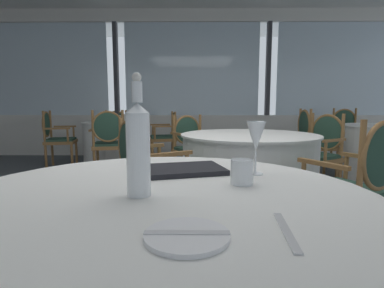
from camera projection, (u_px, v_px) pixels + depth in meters
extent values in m
plane|color=#4C5156|center=(187.00, 238.00, 2.33)|extent=(13.85, 13.85, 0.00)
cube|color=silver|center=(192.00, 135.00, 6.24)|extent=(9.99, 0.12, 0.85)
cube|color=silver|center=(192.00, 15.00, 5.93)|extent=(9.99, 0.12, 0.25)
cube|color=silver|center=(41.00, 70.00, 6.12)|extent=(2.75, 0.02, 1.87)
cube|color=silver|center=(192.00, 70.00, 6.09)|extent=(2.75, 0.02, 1.87)
cube|color=#333338|center=(116.00, 70.00, 6.08)|extent=(0.08, 0.14, 1.87)
cube|color=silver|center=(344.00, 69.00, 6.06)|extent=(2.75, 0.02, 1.87)
cube|color=#333338|center=(268.00, 69.00, 6.05)|extent=(0.08, 0.14, 1.87)
cylinder|color=white|center=(160.00, 197.00, 0.91)|extent=(1.35, 1.35, 0.02)
cylinder|color=white|center=(187.00, 235.00, 0.61)|extent=(0.18, 0.18, 0.01)
cube|color=silver|center=(187.00, 233.00, 0.60)|extent=(0.18, 0.02, 0.00)
cube|color=silver|center=(286.00, 231.00, 0.63)|extent=(0.04, 0.20, 0.00)
cylinder|color=white|center=(138.00, 155.00, 0.88)|extent=(0.07, 0.07, 0.25)
cone|color=white|center=(137.00, 108.00, 0.86)|extent=(0.07, 0.07, 0.03)
cylinder|color=white|center=(137.00, 92.00, 0.86)|extent=(0.03, 0.03, 0.06)
sphere|color=silver|center=(137.00, 77.00, 0.85)|extent=(0.03, 0.03, 0.03)
cylinder|color=white|center=(255.00, 174.00, 1.17)|extent=(0.06, 0.06, 0.00)
cylinder|color=white|center=(255.00, 162.00, 1.17)|extent=(0.01, 0.01, 0.09)
cone|color=white|center=(256.00, 136.00, 1.15)|extent=(0.08, 0.08, 0.12)
cylinder|color=white|center=(242.00, 172.00, 1.02)|extent=(0.08, 0.08, 0.09)
cube|color=black|center=(185.00, 169.00, 1.21)|extent=(0.35, 0.30, 0.02)
cylinder|color=white|center=(384.00, 126.00, 4.25)|extent=(1.19, 1.19, 0.02)
cylinder|color=white|center=(382.00, 152.00, 4.29)|extent=(1.15, 1.15, 0.75)
cube|color=olive|center=(349.00, 140.00, 5.21)|extent=(0.46, 0.46, 0.05)
cube|color=#284738|center=(349.00, 137.00, 5.21)|extent=(0.42, 0.42, 0.04)
cylinder|color=olive|center=(366.00, 155.00, 5.04)|extent=(0.04, 0.04, 0.42)
cylinder|color=olive|center=(342.00, 155.00, 5.04)|extent=(0.04, 0.04, 0.42)
cylinder|color=olive|center=(353.00, 151.00, 5.44)|extent=(0.04, 0.04, 0.42)
cylinder|color=olive|center=(331.00, 151.00, 5.44)|extent=(0.04, 0.04, 0.42)
cylinder|color=olive|center=(355.00, 123.00, 5.37)|extent=(0.04, 0.04, 0.53)
cylinder|color=olive|center=(333.00, 123.00, 5.37)|extent=(0.04, 0.04, 0.53)
ellipsoid|color=#284738|center=(344.00, 121.00, 5.38)|extent=(0.39, 0.05, 0.44)
torus|color=olive|center=(344.00, 121.00, 5.38)|extent=(0.45, 0.03, 0.45)
cube|color=olive|center=(365.00, 126.00, 5.16)|extent=(0.04, 0.37, 0.03)
cylinder|color=olive|center=(369.00, 133.00, 5.03)|extent=(0.03, 0.03, 0.22)
cube|color=olive|center=(336.00, 126.00, 5.16)|extent=(0.04, 0.37, 0.03)
cylinder|color=olive|center=(339.00, 133.00, 5.04)|extent=(0.03, 0.03, 0.22)
cube|color=olive|center=(318.00, 147.00, 4.29)|extent=(0.46, 0.46, 0.05)
cube|color=#284738|center=(318.00, 144.00, 4.29)|extent=(0.42, 0.42, 0.04)
cylinder|color=olive|center=(324.00, 160.00, 4.52)|extent=(0.04, 0.04, 0.42)
cylinder|color=olive|center=(337.00, 166.00, 4.12)|extent=(0.04, 0.04, 0.42)
cylinder|color=olive|center=(298.00, 160.00, 4.52)|extent=(0.04, 0.04, 0.42)
cylinder|color=olive|center=(308.00, 166.00, 4.13)|extent=(0.04, 0.04, 0.42)
cylinder|color=olive|center=(300.00, 126.00, 4.46)|extent=(0.04, 0.04, 0.53)
cylinder|color=olive|center=(310.00, 128.00, 4.06)|extent=(0.04, 0.04, 0.53)
ellipsoid|color=#284738|center=(304.00, 125.00, 4.25)|extent=(0.05, 0.39, 0.44)
torus|color=olive|center=(304.00, 125.00, 4.25)|extent=(0.03, 0.46, 0.46)
cube|color=olive|center=(313.00, 129.00, 4.51)|extent=(0.37, 0.04, 0.03)
cylinder|color=olive|center=(322.00, 136.00, 4.52)|extent=(0.03, 0.03, 0.22)
cube|color=olive|center=(328.00, 132.00, 4.01)|extent=(0.37, 0.04, 0.03)
cylinder|color=olive|center=(338.00, 140.00, 4.03)|extent=(0.03, 0.03, 0.22)
cylinder|color=white|center=(113.00, 122.00, 5.13)|extent=(1.05, 1.05, 0.02)
cylinder|color=white|center=(114.00, 144.00, 5.18)|extent=(1.01, 1.01, 0.75)
cube|color=olive|center=(110.00, 146.00, 4.33)|extent=(0.54, 0.54, 0.05)
cube|color=#284738|center=(110.00, 143.00, 4.32)|extent=(0.50, 0.50, 0.04)
cylinder|color=olive|center=(98.00, 160.00, 4.51)|extent=(0.04, 0.04, 0.43)
cylinder|color=olive|center=(125.00, 159.00, 4.59)|extent=(0.04, 0.04, 0.43)
cylinder|color=olive|center=(95.00, 165.00, 4.12)|extent=(0.04, 0.04, 0.43)
cylinder|color=olive|center=(124.00, 164.00, 4.20)|extent=(0.04, 0.04, 0.43)
cylinder|color=olive|center=(93.00, 129.00, 4.06)|extent=(0.04, 0.04, 0.51)
cylinder|color=olive|center=(123.00, 128.00, 4.14)|extent=(0.04, 0.04, 0.51)
ellipsoid|color=#284738|center=(108.00, 127.00, 4.08)|extent=(0.39, 0.13, 0.43)
torus|color=olive|center=(108.00, 127.00, 4.08)|extent=(0.43, 0.12, 0.44)
cube|color=olive|center=(91.00, 130.00, 4.27)|extent=(0.11, 0.37, 0.03)
cylinder|color=olive|center=(93.00, 136.00, 4.42)|extent=(0.03, 0.03, 0.22)
cube|color=olive|center=(127.00, 129.00, 4.36)|extent=(0.11, 0.37, 0.03)
cylinder|color=olive|center=(127.00, 136.00, 4.51)|extent=(0.03, 0.03, 0.22)
cube|color=olive|center=(163.00, 139.00, 5.33)|extent=(0.54, 0.54, 0.05)
cube|color=#284738|center=(163.00, 137.00, 5.33)|extent=(0.50, 0.50, 0.04)
cylinder|color=olive|center=(153.00, 154.00, 5.13)|extent=(0.04, 0.04, 0.42)
cylinder|color=olive|center=(151.00, 151.00, 5.52)|extent=(0.04, 0.04, 0.42)
cylinder|color=olive|center=(175.00, 153.00, 5.21)|extent=(0.04, 0.04, 0.42)
cylinder|color=olive|center=(172.00, 150.00, 5.60)|extent=(0.04, 0.04, 0.42)
cylinder|color=olive|center=(175.00, 125.00, 5.14)|extent=(0.04, 0.04, 0.47)
cylinder|color=olive|center=(172.00, 124.00, 5.53)|extent=(0.04, 0.04, 0.47)
ellipsoid|color=#284738|center=(174.00, 123.00, 5.34)|extent=(0.13, 0.39, 0.40)
torus|color=olive|center=(174.00, 123.00, 5.34)|extent=(0.11, 0.41, 0.41)
cube|color=olive|center=(163.00, 126.00, 5.05)|extent=(0.37, 0.11, 0.03)
cylinder|color=olive|center=(155.00, 133.00, 5.04)|extent=(0.03, 0.03, 0.22)
cube|color=olive|center=(160.00, 125.00, 5.54)|extent=(0.37, 0.11, 0.03)
cylinder|color=olive|center=(153.00, 131.00, 5.53)|extent=(0.03, 0.03, 0.22)
cube|color=olive|center=(116.00, 137.00, 6.01)|extent=(0.54, 0.54, 0.05)
cube|color=#284738|center=(116.00, 135.00, 6.00)|extent=(0.50, 0.50, 0.04)
cylinder|color=olive|center=(126.00, 149.00, 5.88)|extent=(0.04, 0.04, 0.40)
cylinder|color=olive|center=(106.00, 149.00, 5.80)|extent=(0.04, 0.04, 0.40)
cylinder|color=olive|center=(127.00, 146.00, 6.27)|extent=(0.04, 0.04, 0.40)
cylinder|color=olive|center=(107.00, 146.00, 6.19)|extent=(0.04, 0.04, 0.40)
cylinder|color=olive|center=(126.00, 122.00, 6.21)|extent=(0.04, 0.04, 0.51)
cylinder|color=olive|center=(107.00, 123.00, 6.13)|extent=(0.04, 0.04, 0.51)
ellipsoid|color=#284738|center=(116.00, 121.00, 6.18)|extent=(0.39, 0.13, 0.43)
torus|color=olive|center=(116.00, 121.00, 6.18)|extent=(0.44, 0.12, 0.44)
cube|color=olive|center=(129.00, 125.00, 6.01)|extent=(0.11, 0.37, 0.03)
cylinder|color=olive|center=(129.00, 130.00, 5.88)|extent=(0.03, 0.03, 0.22)
cube|color=olive|center=(103.00, 125.00, 5.91)|extent=(0.11, 0.37, 0.03)
cylinder|color=olive|center=(103.00, 131.00, 5.79)|extent=(0.03, 0.03, 0.22)
cube|color=olive|center=(61.00, 142.00, 5.00)|extent=(0.54, 0.54, 0.05)
cube|color=#284738|center=(61.00, 139.00, 4.99)|extent=(0.50, 0.50, 0.04)
cylinder|color=olive|center=(76.00, 153.00, 5.26)|extent=(0.04, 0.04, 0.41)
cylinder|color=olive|center=(72.00, 157.00, 4.87)|extent=(0.04, 0.04, 0.41)
cylinder|color=olive|center=(52.00, 154.00, 5.19)|extent=(0.04, 0.04, 0.41)
cylinder|color=olive|center=(46.00, 158.00, 4.80)|extent=(0.04, 0.04, 0.41)
cylinder|color=olive|center=(51.00, 125.00, 5.12)|extent=(0.04, 0.04, 0.50)
cylinder|color=olive|center=(44.00, 127.00, 4.73)|extent=(0.04, 0.04, 0.50)
ellipsoid|color=#284738|center=(46.00, 124.00, 4.92)|extent=(0.13, 0.39, 0.42)
torus|color=olive|center=(46.00, 124.00, 4.92)|extent=(0.12, 0.43, 0.43)
cube|color=olive|center=(65.00, 126.00, 5.22)|extent=(0.37, 0.11, 0.03)
cylinder|color=olive|center=(74.00, 132.00, 5.26)|extent=(0.03, 0.03, 0.22)
cube|color=olive|center=(58.00, 128.00, 4.73)|extent=(0.37, 0.11, 0.03)
cylinder|color=olive|center=(68.00, 135.00, 4.77)|extent=(0.03, 0.03, 0.22)
cylinder|color=white|center=(249.00, 135.00, 2.87)|extent=(1.33, 1.33, 0.02)
cylinder|color=white|center=(248.00, 174.00, 2.92)|extent=(1.29, 1.29, 0.75)
cube|color=olive|center=(314.00, 159.00, 3.42)|extent=(0.63, 0.63, 0.05)
cube|color=#284738|center=(314.00, 155.00, 3.42)|extent=(0.58, 0.58, 0.04)
cylinder|color=olive|center=(317.00, 184.00, 3.18)|extent=(0.04, 0.04, 0.40)
cylinder|color=olive|center=(288.00, 177.00, 3.52)|extent=(0.04, 0.04, 0.40)
cylinder|color=olive|center=(340.00, 179.00, 3.38)|extent=(0.04, 0.04, 0.40)
cylinder|color=olive|center=(310.00, 173.00, 3.73)|extent=(0.04, 0.04, 0.40)
cylinder|color=olive|center=(342.00, 136.00, 3.32)|extent=(0.04, 0.04, 0.50)
cylinder|color=olive|center=(312.00, 133.00, 3.66)|extent=(0.04, 0.04, 0.50)
ellipsoid|color=#284738|center=(327.00, 132.00, 3.50)|extent=(0.25, 0.36, 0.42)
torus|color=olive|center=(327.00, 132.00, 3.50)|extent=(0.25, 0.39, 0.43)
cube|color=olive|center=(334.00, 140.00, 3.17)|extent=(0.33, 0.22, 0.03)
cylinder|color=olive|center=(326.00, 151.00, 3.11)|extent=(0.03, 0.03, 0.22)
cube|color=olive|center=(296.00, 136.00, 3.60)|extent=(0.33, 0.22, 0.03)
cylinder|color=olive|center=(288.00, 146.00, 3.54)|extent=(0.03, 0.03, 0.22)
cube|color=olive|center=(195.00, 152.00, 3.77)|extent=(0.63, 0.63, 0.05)
cube|color=#284738|center=(195.00, 149.00, 3.76)|extent=(0.58, 0.58, 0.04)
cylinder|color=olive|center=(217.00, 172.00, 3.73)|extent=(0.04, 0.04, 0.43)
cylinder|color=olive|center=(190.00, 175.00, 3.52)|extent=(0.04, 0.04, 0.43)
cylinder|color=olive|center=(200.00, 166.00, 4.07)|extent=(0.04, 0.04, 0.43)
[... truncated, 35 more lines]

